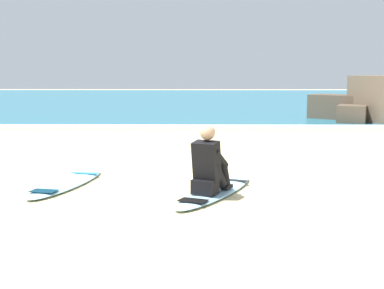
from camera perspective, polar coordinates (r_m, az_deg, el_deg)
name	(u,v)px	position (r m, az deg, el deg)	size (l,w,h in m)	color
ground_plane	(168,186)	(8.76, -2.41, -4.15)	(80.00, 80.00, 0.00)	beige
sea	(191,101)	(30.33, -0.12, 4.35)	(80.00, 28.00, 0.10)	teal
breaking_foam	(183,128)	(16.67, -0.88, 1.67)	(80.00, 0.90, 0.11)	white
surfboard_main	(216,191)	(8.22, 2.38, -4.68)	(1.48, 2.51, 0.08)	#9ED1E5
surfer_seated	(209,167)	(7.90, 1.71, -2.23)	(0.61, 0.77, 0.95)	black
surfboard_spare_near	(67,183)	(8.98, -12.36, -3.79)	(1.01, 2.40, 0.08)	#9ED1E5
rock_outcrop_distant	(367,104)	(19.31, 17.03, 3.88)	(3.24, 3.04, 1.55)	brown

